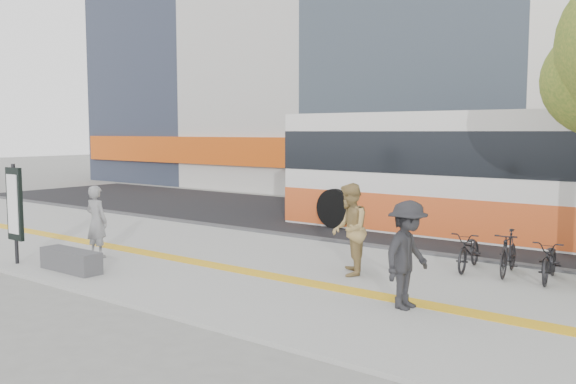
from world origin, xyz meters
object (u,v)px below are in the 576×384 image
Objects in this scene: bus at (503,179)px; pedestrian_dark at (407,255)px; pedestrian_tan at (349,229)px; bench at (71,260)px; seated_woman at (97,221)px; signboard at (15,206)px.

bus is 7.99m from pedestrian_dark.
bench is at bearing -85.85° from pedestrian_tan.
pedestrian_tan reaches higher than bench.
seated_woman is 5.93m from pedestrian_tan.
pedestrian_tan is at bearing -98.08° from bus.
bus is at bearing 59.68° from bench.
pedestrian_dark is at bearing 179.41° from seated_woman.
signboard is 1.18× the size of pedestrian_tan.
bus is (5.67, 9.70, 1.39)m from bench.
pedestrian_tan is at bearing 29.33° from signboard.
bench is 11.32m from bus.
seated_woman is 0.89× the size of pedestrian_tan.
bench is 0.96× the size of seated_woman.
pedestrian_tan reaches higher than seated_woman.
seated_woman is (-6.47, -8.49, -0.78)m from bus.
signboard is at bearing -126.01° from bus.
signboard is at bearing 56.93° from seated_woman.
pedestrian_tan is (5.56, 2.06, 0.10)m from seated_woman.
bench is at bearing 10.81° from signboard.
pedestrian_dark is at bearing -82.05° from bus.
bench is 5.82m from pedestrian_tan.
signboard is (-1.60, -0.31, 1.06)m from bench.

